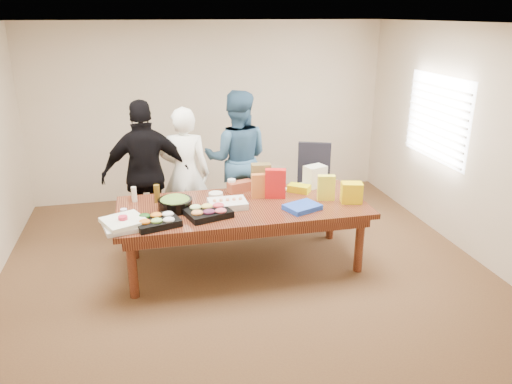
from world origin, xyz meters
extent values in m
cube|color=#47301E|center=(0.00, 0.00, -0.01)|extent=(5.50, 5.00, 0.02)
cube|color=white|center=(0.00, 0.00, 2.71)|extent=(5.50, 5.00, 0.02)
cube|color=beige|center=(0.00, 2.50, 1.35)|extent=(5.50, 0.04, 2.70)
cube|color=beige|center=(0.00, -2.50, 1.35)|extent=(5.50, 0.04, 2.70)
cube|color=beige|center=(2.75, 0.00, 1.35)|extent=(0.04, 5.00, 2.70)
cube|color=white|center=(2.72, 0.60, 1.50)|extent=(0.03, 1.40, 1.10)
cube|color=beige|center=(2.68, 0.60, 1.50)|extent=(0.04, 1.36, 1.00)
cube|color=#4C1C0F|center=(0.00, 0.00, 0.38)|extent=(2.80, 1.20, 0.75)
cube|color=black|center=(1.24, 0.93, 0.54)|extent=(0.71, 0.71, 1.08)
imported|color=white|center=(-0.56, 0.94, 0.86)|extent=(0.69, 0.52, 1.72)
imported|color=#305577|center=(0.18, 1.25, 0.93)|extent=(1.04, 0.89, 1.86)
imported|color=black|center=(-1.04, 0.85, 0.92)|extent=(1.12, 0.56, 1.84)
cube|color=black|center=(-0.97, -0.35, 0.78)|extent=(0.51, 0.45, 0.07)
cube|color=black|center=(-0.43, -0.24, 0.78)|extent=(0.53, 0.47, 0.07)
cube|color=white|center=(-0.18, -0.02, 0.79)|extent=(0.42, 0.32, 0.07)
cylinder|color=black|center=(-0.75, 0.03, 0.81)|extent=(0.41, 0.41, 0.12)
cube|color=blue|center=(0.62, -0.28, 0.78)|extent=(0.44, 0.39, 0.06)
cube|color=red|center=(0.42, 0.15, 0.92)|extent=(0.26, 0.16, 0.35)
cube|color=#FEF834|center=(0.97, -0.06, 0.90)|extent=(0.21, 0.12, 0.30)
cube|color=#C9682A|center=(0.24, 0.19, 0.89)|extent=(0.19, 0.10, 0.29)
cylinder|color=white|center=(-0.04, 0.48, 0.83)|extent=(0.12, 0.12, 0.15)
cylinder|color=yellow|center=(0.37, 0.42, 0.84)|extent=(0.07, 0.07, 0.18)
cylinder|color=#5C4210|center=(-0.94, 0.29, 0.86)|extent=(0.07, 0.07, 0.21)
cylinder|color=#F0E5C7|center=(-1.19, 0.38, 0.84)|extent=(0.06, 0.06, 0.18)
cube|color=#D5CF08|center=(0.75, 0.28, 0.79)|extent=(0.30, 0.28, 0.09)
cube|color=brown|center=(0.06, 0.46, 0.81)|extent=(0.33, 0.22, 0.12)
cube|color=brown|center=(0.34, 0.52, 0.90)|extent=(0.25, 0.16, 0.31)
cylinder|color=#CE2941|center=(-1.30, -0.34, 0.81)|extent=(0.12, 0.12, 0.12)
cylinder|color=white|center=(-1.30, -0.22, 0.80)|extent=(0.08, 0.08, 0.10)
cylinder|color=white|center=(-1.30, -0.08, 0.80)|extent=(0.09, 0.09, 0.10)
cube|color=silver|center=(-1.30, -0.34, 0.77)|extent=(0.47, 0.47, 0.04)
cube|color=white|center=(-1.29, -0.34, 0.82)|extent=(0.51, 0.51, 0.04)
cylinder|color=white|center=(0.85, 0.43, 0.76)|extent=(0.30, 0.30, 0.01)
cylinder|color=white|center=(0.51, 0.42, 0.76)|extent=(0.27, 0.27, 0.02)
cylinder|color=beige|center=(0.39, 0.30, 0.78)|extent=(0.20, 0.20, 0.06)
cylinder|color=white|center=(-0.26, 0.29, 0.78)|extent=(0.20, 0.20, 0.07)
cube|color=white|center=(1.00, 0.41, 0.88)|extent=(0.30, 0.25, 0.27)
cube|color=yellow|center=(1.23, -0.19, 0.87)|extent=(0.27, 0.21, 0.23)
camera|label=1|loc=(-1.02, -5.10, 2.80)|focal=34.65mm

